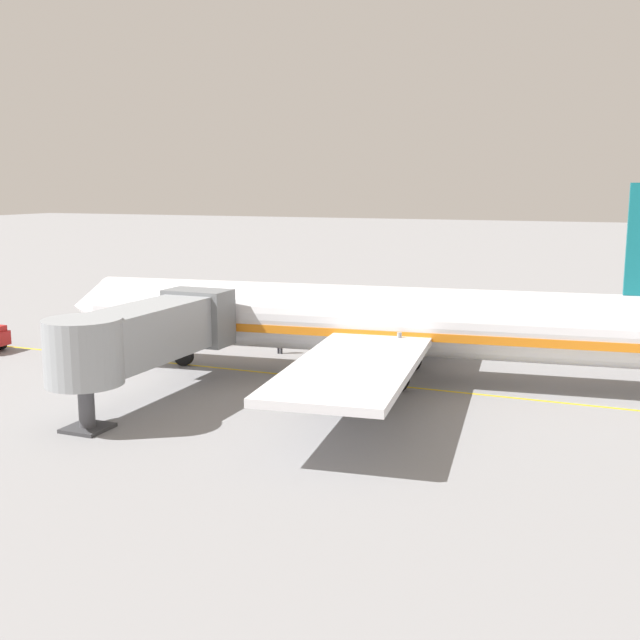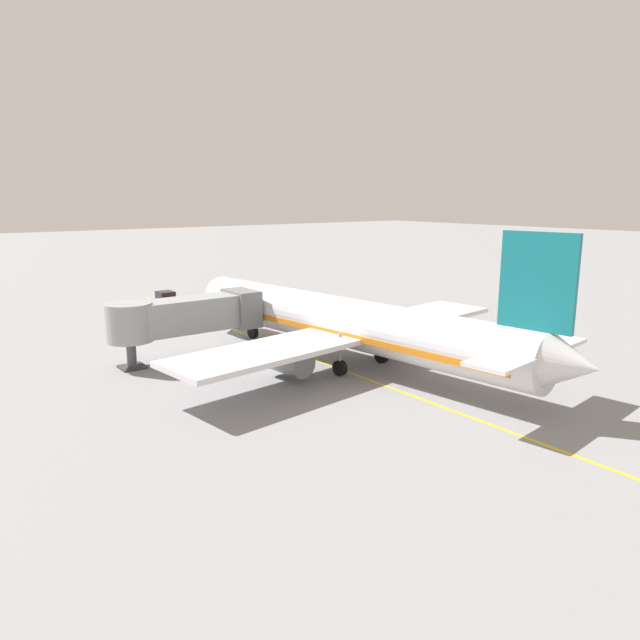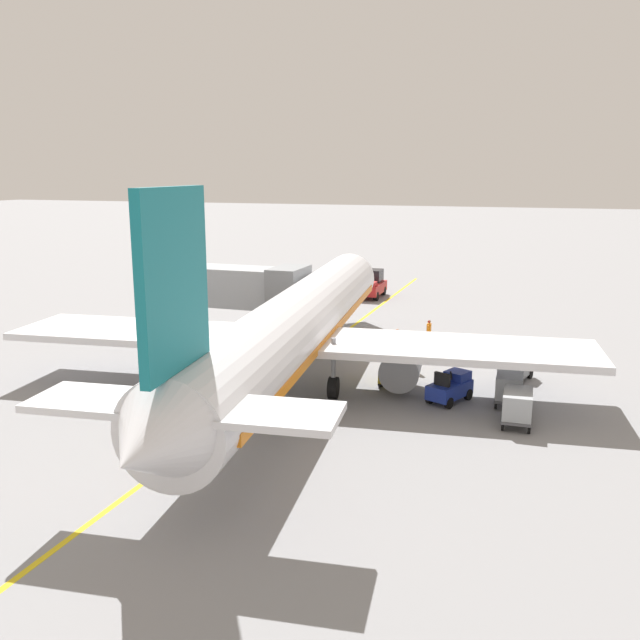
{
  "view_description": "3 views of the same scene",
  "coord_description": "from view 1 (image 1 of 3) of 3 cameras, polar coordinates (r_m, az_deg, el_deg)",
  "views": [
    {
      "loc": [
        -37.76,
        -11.16,
        10.49
      ],
      "look_at": [
        0.68,
        4.52,
        3.14
      ],
      "focal_mm": 42.68,
      "sensor_mm": 36.0,
      "label": 1
    },
    {
      "loc": [
        -25.91,
        -31.19,
        12.47
      ],
      "look_at": [
        -1.1,
        1.62,
        3.7
      ],
      "focal_mm": 32.37,
      "sensor_mm": 36.0,
      "label": 2
    },
    {
      "loc": [
        13.44,
        -30.48,
        11.02
      ],
      "look_at": [
        2.16,
        2.22,
        3.44
      ],
      "focal_mm": 37.79,
      "sensor_mm": 36.0,
      "label": 3
    }
  ],
  "objects": [
    {
      "name": "ground_crew_wing_walker",
      "position": [
        48.07,
        -3.03,
        -1.42
      ],
      "size": [
        0.24,
        0.72,
        1.69
      ],
      "color": "#232328",
      "rests_on": "ground"
    },
    {
      "name": "baggage_cart_second_in_train",
      "position": [
        52.17,
        10.41,
        -0.67
      ],
      "size": [
        1.36,
        2.92,
        1.58
      ],
      "color": "#4C4C51",
      "rests_on": "ground"
    },
    {
      "name": "baggage_tug_trailing",
      "position": [
        49.61,
        7.01,
        -1.4
      ],
      "size": [
        2.12,
        2.77,
        1.62
      ],
      "color": "#1E339E",
      "rests_on": "ground"
    },
    {
      "name": "safety_cone_nose_left",
      "position": [
        50.76,
        -7.07,
        -1.63
      ],
      "size": [
        0.36,
        0.36,
        0.59
      ],
      "color": "black",
      "rests_on": "ground"
    },
    {
      "name": "baggage_cart_front",
      "position": [
        52.28,
        7.39,
        -0.56
      ],
      "size": [
        1.36,
        2.92,
        1.58
      ],
      "color": "#4C4C51",
      "rests_on": "ground"
    },
    {
      "name": "baggage_tug_lead",
      "position": [
        47.16,
        3.56,
        -1.95
      ],
      "size": [
        1.31,
        2.51,
        1.62
      ],
      "color": "gold",
      "rests_on": "ground"
    },
    {
      "name": "ground_plane",
      "position": [
        40.74,
        5.55,
        -4.93
      ],
      "size": [
        400.0,
        400.0,
        0.0
      ],
      "primitive_type": "plane",
      "color": "gray"
    },
    {
      "name": "jet_bridge",
      "position": [
        37.54,
        -13.01,
        -1.03
      ],
      "size": [
        12.08,
        3.5,
        4.98
      ],
      "color": "#93999E",
      "rests_on": "ground"
    },
    {
      "name": "parked_airliner",
      "position": [
        41.53,
        4.16,
        -0.11
      ],
      "size": [
        30.4,
        37.34,
        10.63
      ],
      "color": "silver",
      "rests_on": "ground"
    },
    {
      "name": "ground_crew_marshaller",
      "position": [
        50.68,
        -5.59,
        -0.85
      ],
      "size": [
        0.25,
        0.72,
        1.69
      ],
      "color": "#232328",
      "rests_on": "ground"
    },
    {
      "name": "baggage_tug_spare",
      "position": [
        53.63,
        3.03,
        -0.48
      ],
      "size": [
        1.83,
        2.72,
        1.62
      ],
      "color": "slate",
      "rests_on": "ground"
    },
    {
      "name": "ground_crew_loader",
      "position": [
        48.37,
        0.87,
        -1.33
      ],
      "size": [
        0.69,
        0.4,
        1.69
      ],
      "color": "#232328",
      "rests_on": "ground"
    },
    {
      "name": "gate_lead_in_line",
      "position": [
        40.74,
        5.55,
        -4.92
      ],
      "size": [
        0.24,
        80.0,
        0.01
      ],
      "primitive_type": "cube",
      "color": "gold",
      "rests_on": "ground"
    }
  ]
}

